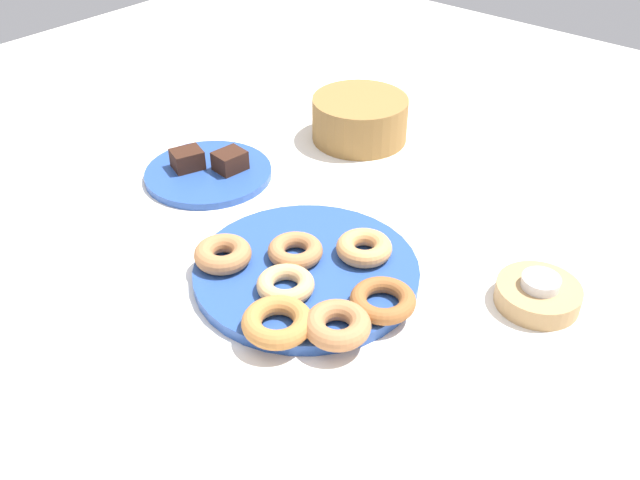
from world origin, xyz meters
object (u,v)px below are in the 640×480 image
at_px(donut_2, 223,254).
at_px(brownie_near, 187,159).
at_px(brownie_far, 230,161).
at_px(donut_3, 295,251).
at_px(donut_5, 364,248).
at_px(donut_6, 286,285).
at_px(donut_4, 337,325).
at_px(tealight, 541,282).
at_px(candle_holder, 538,295).
at_px(donut_plate, 306,271).
at_px(cake_plate, 209,173).
at_px(donut_1, 381,302).
at_px(donut_0, 277,322).
at_px(basket, 360,119).

distance_m(donut_2, brownie_near, 0.29).
bearing_deg(brownie_far, brownie_near, -143.97).
height_order(donut_3, donut_5, donut_5).
bearing_deg(donut_6, donut_4, -9.97).
height_order(brownie_near, tealight, brownie_near).
height_order(donut_3, donut_4, donut_4).
distance_m(brownie_near, brownie_far, 0.08).
xyz_separation_m(brownie_far, candle_holder, (0.57, 0.03, -0.01)).
xyz_separation_m(donut_plate, candle_holder, (0.28, 0.16, 0.01)).
bearing_deg(brownie_far, cake_plate, -135.00).
bearing_deg(donut_1, donut_0, -122.62).
distance_m(donut_6, brownie_far, 0.36).
height_order(brownie_near, basket, basket).
bearing_deg(candle_holder, donut_1, -131.53).
xyz_separation_m(donut_3, brownie_near, (-0.32, 0.08, 0.00)).
xyz_separation_m(donut_0, donut_1, (0.08, 0.12, -0.00)).
relative_size(donut_plate, candle_holder, 2.81).
bearing_deg(donut_3, basket, 114.97).
bearing_deg(candle_holder, basket, 154.88).
xyz_separation_m(donut_5, brownie_near, (-0.39, 0.01, -0.00)).
bearing_deg(donut_3, cake_plate, 162.12).
distance_m(donut_5, basket, 0.40).
bearing_deg(brownie_far, donut_plate, -23.77).
bearing_deg(donut_plate, tealight, 29.75).
relative_size(donut_1, brownie_near, 1.71).
bearing_deg(donut_3, donut_5, 43.74).
relative_size(donut_1, tealight, 1.70).
relative_size(donut_plate, donut_2, 3.92).
distance_m(cake_plate, tealight, 0.60).
xyz_separation_m(donut_1, donut_6, (-0.12, -0.05, 0.00)).
height_order(donut_4, donut_6, donut_4).
bearing_deg(donut_0, tealight, 51.95).
height_order(donut_1, brownie_far, brownie_far).
bearing_deg(tealight, donut_2, -148.79).
relative_size(donut_0, donut_5, 1.13).
height_order(donut_1, donut_6, same).
relative_size(donut_6, candle_holder, 0.69).
xyz_separation_m(donut_3, donut_5, (0.07, 0.07, 0.00)).
relative_size(donut_1, donut_2, 1.06).
bearing_deg(basket, donut_0, -62.74).
distance_m(donut_0, donut_6, 0.08).
bearing_deg(donut_2, brownie_near, 148.96).
xyz_separation_m(cake_plate, basket, (0.11, 0.28, 0.03)).
distance_m(donut_1, cake_plate, 0.46).
bearing_deg(donut_2, donut_plate, 35.14).
distance_m(donut_5, cake_plate, 0.36).
relative_size(cake_plate, brownie_near, 4.31).
height_order(donut_1, donut_3, donut_3).
distance_m(donut_4, brownie_far, 0.46).
height_order(donut_2, brownie_near, brownie_near).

